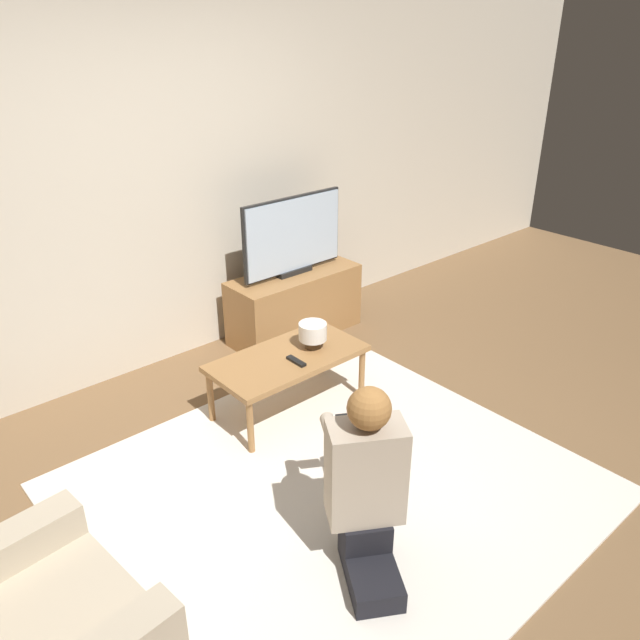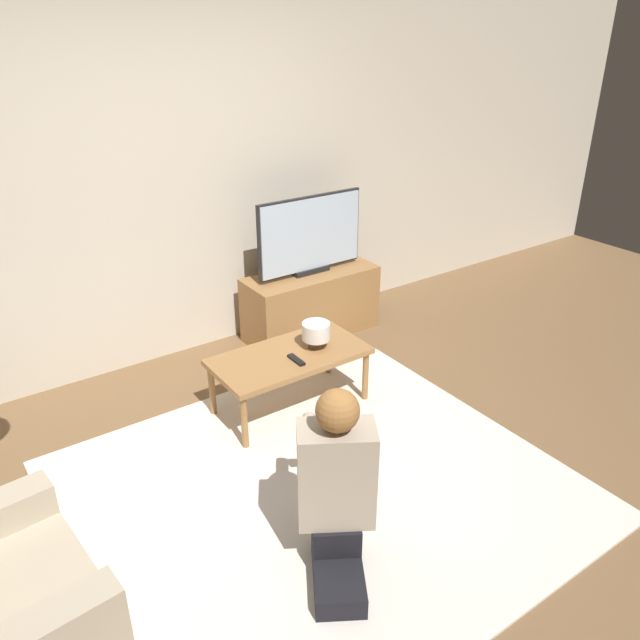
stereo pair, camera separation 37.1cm
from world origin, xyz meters
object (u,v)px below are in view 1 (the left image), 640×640
Objects in this scene: person_kneeling at (366,479)px; coffee_table at (288,361)px; table_lamp at (313,333)px; tv at (293,236)px.

coffee_table is at bearing -81.85° from person_kneeling.
person_kneeling is 5.18× the size of table_lamp.
coffee_table is 5.46× the size of table_lamp.
person_kneeling is at bearing -121.46° from tv.
person_kneeling is (-1.24, -2.02, -0.35)m from tv.
table_lamp is (-0.53, -0.84, -0.32)m from tv.
tv is at bearing 57.80° from table_lamp.
tv is at bearing -89.96° from person_kneeling.
tv reaches higher than table_lamp.
coffee_table is at bearing -131.27° from tv.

